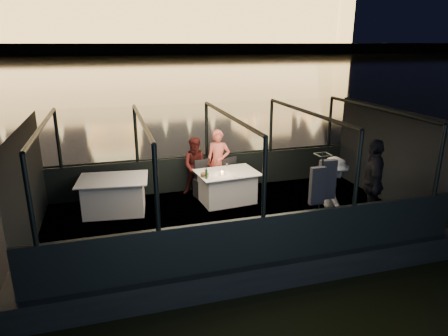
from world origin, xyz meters
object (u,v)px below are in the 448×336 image
object	(u,v)px
chair_port_left	(204,180)
person_man_maroon	(197,166)
passenger_stripe	(333,191)
chair_port_right	(231,178)
wine_bottle	(206,172)
coat_stand	(320,200)
dining_table_central	(227,187)
person_woman_coral	(218,164)
passenger_dark	(372,187)
dining_table_aft	(114,196)

from	to	relation	value
chair_port_left	person_man_maroon	size ratio (longest dim) A/B	0.62
chair_port_left	passenger_stripe	bearing A→B (deg)	-64.71
chair_port_left	person_man_maroon	bearing A→B (deg)	100.26
chair_port_right	wine_bottle	world-z (taller)	wine_bottle
coat_stand	wine_bottle	size ratio (longest dim) A/B	6.95
chair_port_right	coat_stand	distance (m)	3.14
passenger_stripe	wine_bottle	distance (m)	2.84
dining_table_central	wine_bottle	distance (m)	0.87
chair_port_left	person_woman_coral	xyz separation A→B (m)	(0.45, 0.27, 0.30)
dining_table_central	passenger_stripe	distance (m)	2.67
person_man_maroon	passenger_dark	bearing A→B (deg)	-27.44
chair_port_right	passenger_stripe	xyz separation A→B (m)	(1.41, -2.50, 0.40)
dining_table_aft	wine_bottle	world-z (taller)	wine_bottle
coat_stand	passenger_stripe	distance (m)	0.77
dining_table_aft	passenger_stripe	distance (m)	4.87
dining_table_central	passenger_dark	xyz separation A→B (m)	(2.55, -2.10, 0.47)
passenger_dark	chair_port_right	bearing A→B (deg)	-107.72
dining_table_central	passenger_stripe	world-z (taller)	passenger_stripe
chair_port_right	wine_bottle	xyz separation A→B (m)	(-0.85, -0.79, 0.47)
person_man_maroon	wine_bottle	bearing A→B (deg)	-75.69
chair_port_left	dining_table_aft	bearing A→B (deg)	173.34
chair_port_right	passenger_stripe	distance (m)	2.90
dining_table_aft	person_man_maroon	distance (m)	2.19
dining_table_aft	chair_port_left	xyz separation A→B (m)	(2.21, 0.33, 0.06)
person_man_maroon	chair_port_left	bearing A→B (deg)	-50.13
chair_port_right	passenger_stripe	bearing A→B (deg)	-77.89
coat_stand	person_woman_coral	size ratio (longest dim) A/B	1.12
person_man_maroon	passenger_stripe	size ratio (longest dim) A/B	0.96
chair_port_right	dining_table_aft	bearing A→B (deg)	169.46
passenger_stripe	wine_bottle	xyz separation A→B (m)	(-2.26, 1.71, 0.06)
chair_port_left	dining_table_central	bearing A→B (deg)	-58.98
coat_stand	person_woman_coral	world-z (taller)	coat_stand
chair_port_left	passenger_stripe	xyz separation A→B (m)	(2.13, -2.49, 0.40)
dining_table_central	passenger_stripe	xyz separation A→B (m)	(1.66, -2.04, 0.47)
chair_port_left	person_woman_coral	size ratio (longest dim) A/B	0.56
chair_port_right	person_man_maroon	distance (m)	0.94
wine_bottle	chair_port_right	bearing A→B (deg)	42.87
chair_port_right	person_man_maroon	bearing A→B (deg)	145.86
dining_table_central	wine_bottle	world-z (taller)	wine_bottle
dining_table_central	person_man_maroon	distance (m)	1.00
passenger_dark	dining_table_central	bearing A→B (deg)	-99.07
chair_port_right	chair_port_left	bearing A→B (deg)	163.65
dining_table_central	coat_stand	size ratio (longest dim) A/B	0.78
person_woman_coral	coat_stand	bearing A→B (deg)	-50.67
passenger_dark	wine_bottle	world-z (taller)	passenger_dark
wine_bottle	dining_table_aft	bearing A→B (deg)	167.74
dining_table_aft	chair_port_left	distance (m)	2.23
person_man_maroon	passenger_stripe	bearing A→B (deg)	-36.35
chair_port_left	wine_bottle	world-z (taller)	wine_bottle
passenger_dark	dining_table_aft	bearing A→B (deg)	-82.60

